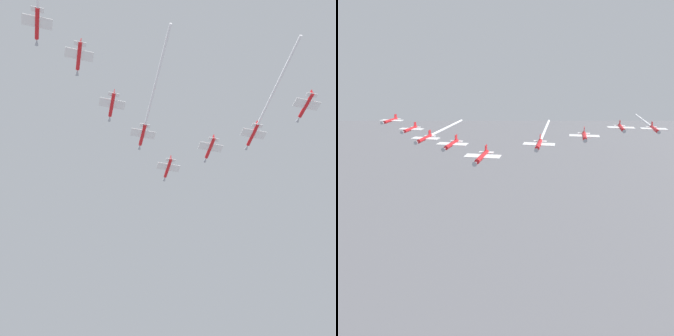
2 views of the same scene
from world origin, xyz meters
The scene contains 9 objects.
jet_lead centered at (-1.85, -14.74, 128.18)m, with size 9.80×12.86×2.68m.
jet_port_inner centered at (-23.00, -37.44, 128.65)m, with size 19.35×50.81×2.68m.
jet_starboard_inner centered at (6.00, -32.70, 127.70)m, with size 9.80×12.86×2.68m.
jet_port_outer centered at (-34.50, -30.62, 129.50)m, with size 9.80×12.86×2.68m.
jet_starboard_outer centered at (11.49, -57.88, 126.85)m, with size 17.93×46.45×2.68m.
jet_center_rear centered at (-52.17, -42.70, 129.64)m, with size 9.80×12.86×2.68m.
jet_port_trail centered at (22.23, -67.03, 126.71)m, with size 9.80×12.86×2.68m.
jet_starboard_trail centered at (-70.87, -57.88, 128.00)m, with size 17.34×44.65×2.68m.
jet_tail_end centered at (31.70, -80.03, 128.35)m, with size 9.80×12.86×2.68m.
Camera 2 is at (3.77, 70.79, 150.16)m, focal length 37.42 mm.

